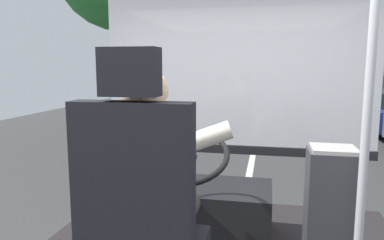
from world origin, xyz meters
TOP-DOWN VIEW (x-y plane):
  - ground at (0.00, 8.80)m, footprint 18.00×44.00m
  - driver_seat at (-0.21, -0.41)m, footprint 0.48×0.48m
  - bus_driver at (-0.21, -0.30)m, footprint 0.71×0.51m
  - steering_console at (-0.21, 0.80)m, footprint 1.10×1.01m
  - handrail_pole at (0.77, 0.10)m, footprint 0.04×0.04m
  - fare_box at (0.66, 0.32)m, footprint 0.27×0.25m
  - windshield_panel at (0.00, 1.62)m, footprint 2.50×0.08m
  - parked_car_white at (4.37, 16.03)m, footprint 1.94×3.91m

SIDE VIEW (x-z plane):
  - ground at x=0.00m, z-range -0.05..0.00m
  - parked_car_white at x=4.37m, z-range 0.02..1.49m
  - steering_console at x=-0.21m, z-range 0.42..1.29m
  - fare_box at x=0.66m, z-range 0.63..1.47m
  - driver_seat at x=-0.21m, z-range 0.54..1.90m
  - bus_driver at x=-0.21m, z-range 1.03..1.82m
  - windshield_panel at x=0.00m, z-range 0.93..2.41m
  - handrail_pole at x=0.77m, z-range 0.63..2.84m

